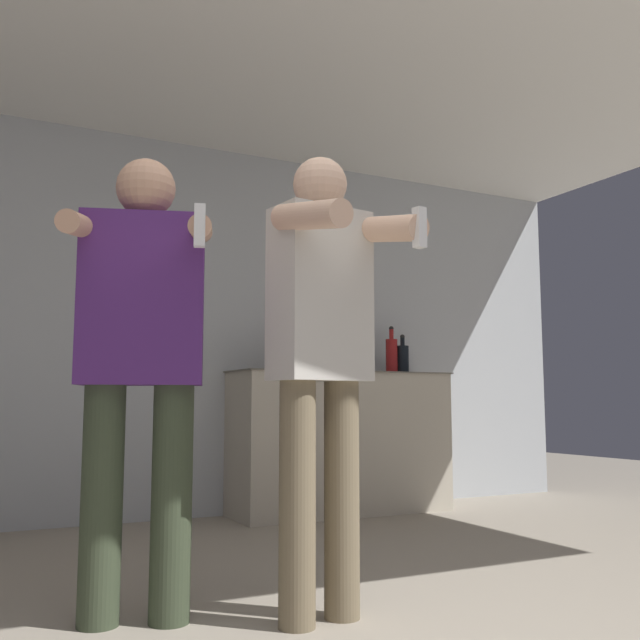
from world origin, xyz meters
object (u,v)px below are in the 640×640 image
(person_woman_foreground, at_px, (322,343))
(bottle_short_whiskey, at_px, (275,356))
(bottle_amber_bourbon, at_px, (403,358))
(bottle_brown_liquor, at_px, (337,352))
(bottle_red_label, at_px, (392,354))
(bottle_dark_rum, at_px, (318,354))
(person_man_side, at_px, (141,352))

(person_woman_foreground, bearing_deg, bottle_short_whiskey, 71.52)
(bottle_amber_bourbon, bearing_deg, bottle_brown_liquor, 180.00)
(bottle_red_label, height_order, bottle_short_whiskey, bottle_red_label)
(bottle_red_label, xyz_separation_m, bottle_dark_rum, (-0.60, -0.00, -0.01))
(bottle_brown_liquor, relative_size, bottle_dark_rum, 1.12)
(person_man_side, bearing_deg, bottle_brown_liquor, 45.97)
(bottle_red_label, bearing_deg, bottle_short_whiskey, 180.00)
(bottle_brown_liquor, distance_m, bottle_dark_rum, 0.15)
(bottle_short_whiskey, bearing_deg, bottle_dark_rum, -0.00)
(bottle_red_label, xyz_separation_m, person_woman_foreground, (-1.63, -2.11, -0.13))
(bottle_red_label, xyz_separation_m, bottle_short_whiskey, (-0.93, 0.00, -0.04))
(bottle_brown_liquor, xyz_separation_m, person_man_side, (-1.78, -1.84, -0.17))
(bottle_dark_rum, distance_m, bottle_amber_bourbon, 0.69)
(bottle_red_label, bearing_deg, bottle_dark_rum, -180.00)
(bottle_dark_rum, bearing_deg, bottle_short_whiskey, 180.00)
(bottle_short_whiskey, xyz_separation_m, person_woman_foreground, (-0.71, -2.11, -0.09))
(bottle_amber_bourbon, xyz_separation_m, bottle_short_whiskey, (-1.02, 0.00, -0.02))
(bottle_dark_rum, height_order, person_man_side, person_man_side)
(bottle_red_label, relative_size, person_man_side, 0.21)
(bottle_dark_rum, bearing_deg, bottle_brown_liquor, 0.00)
(person_man_side, bearing_deg, person_woman_foreground, -25.13)
(bottle_red_label, height_order, bottle_dark_rum, bottle_red_label)
(bottle_amber_bourbon, height_order, person_woman_foreground, person_woman_foreground)
(bottle_red_label, relative_size, bottle_dark_rum, 1.14)
(bottle_amber_bourbon, distance_m, bottle_short_whiskey, 1.02)
(bottle_amber_bourbon, relative_size, person_man_side, 0.17)
(bottle_dark_rum, height_order, bottle_short_whiskey, bottle_dark_rum)
(bottle_red_label, height_order, person_woman_foreground, person_woman_foreground)
(bottle_dark_rum, xyz_separation_m, person_man_side, (-1.63, -1.84, -0.15))
(bottle_dark_rum, relative_size, person_man_side, 0.18)
(person_man_side, bearing_deg, bottle_short_whiskey, 54.78)
(bottle_red_label, distance_m, person_woman_foreground, 2.68)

